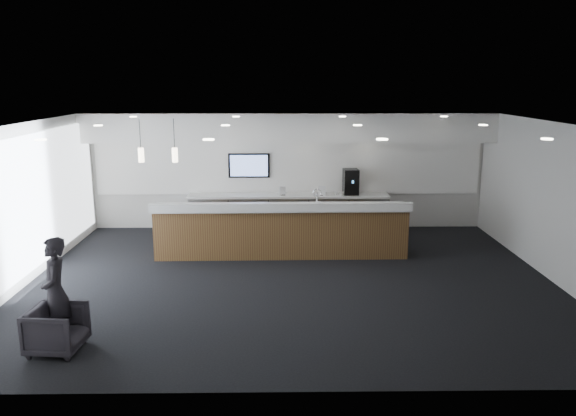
{
  "coord_description": "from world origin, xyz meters",
  "views": [
    {
      "loc": [
        -0.22,
        -10.26,
        3.77
      ],
      "look_at": [
        -0.05,
        1.3,
        1.13
      ],
      "focal_mm": 35.0,
      "sensor_mm": 36.0,
      "label": 1
    }
  ],
  "objects_px": {
    "service_counter": "(281,230)",
    "armchair": "(57,329)",
    "lounge_guest": "(56,292)",
    "coffee_machine": "(351,182)"
  },
  "relations": [
    {
      "from": "armchair",
      "to": "lounge_guest",
      "type": "distance_m",
      "value": 0.53
    },
    {
      "from": "coffee_machine",
      "to": "lounge_guest",
      "type": "xyz_separation_m",
      "value": [
        -5.02,
        -6.27,
        -0.47
      ]
    },
    {
      "from": "service_counter",
      "to": "coffee_machine",
      "type": "distance_m",
      "value": 2.81
    },
    {
      "from": "lounge_guest",
      "to": "coffee_machine",
      "type": "bearing_deg",
      "value": 121.25
    },
    {
      "from": "service_counter",
      "to": "armchair",
      "type": "xyz_separation_m",
      "value": [
        -3.19,
        -4.44,
        -0.24
      ]
    },
    {
      "from": "coffee_machine",
      "to": "armchair",
      "type": "relative_size",
      "value": 0.88
    },
    {
      "from": "service_counter",
      "to": "coffee_machine",
      "type": "bearing_deg",
      "value": 49.1
    },
    {
      "from": "lounge_guest",
      "to": "service_counter",
      "type": "bearing_deg",
      "value": 122.08
    },
    {
      "from": "service_counter",
      "to": "armchair",
      "type": "relative_size",
      "value": 7.59
    },
    {
      "from": "coffee_machine",
      "to": "armchair",
      "type": "distance_m",
      "value": 8.24
    }
  ]
}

